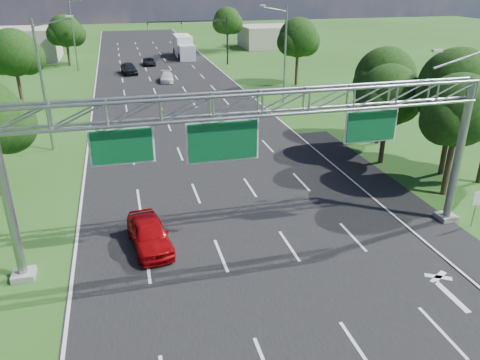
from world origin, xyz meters
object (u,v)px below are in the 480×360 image
object	(u,v)px
regulatory_sign	(477,202)
red_coupe	(149,234)
traffic_signal	(205,31)
sign_gantry	(261,116)
box_truck	(184,47)

from	to	relation	value
regulatory_sign	red_coupe	distance (m)	17.70
regulatory_sign	traffic_signal	xyz separation A→B (m)	(-4.92, 54.02, 3.66)
sign_gantry	box_truck	xyz separation A→B (m)	(5.07, 61.93, -5.21)
regulatory_sign	red_coupe	world-z (taller)	regulatory_sign
sign_gantry	traffic_signal	xyz separation A→B (m)	(7.15, 53.00, -1.72)
sign_gantry	regulatory_sign	bearing A→B (deg)	-4.83
sign_gantry	traffic_signal	bearing A→B (deg)	82.32
sign_gantry	red_coupe	bearing A→B (deg)	167.11
box_truck	sign_gantry	bearing A→B (deg)	-93.72
sign_gantry	traffic_signal	size ratio (longest dim) A/B	1.92
traffic_signal	box_truck	distance (m)	9.81
regulatory_sign	box_truck	distance (m)	63.34
red_coupe	box_truck	bearing A→B (deg)	72.54
sign_gantry	regulatory_sign	distance (m)	13.25
regulatory_sign	traffic_signal	distance (m)	54.37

